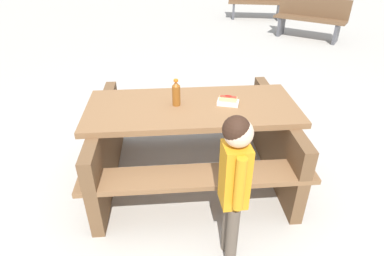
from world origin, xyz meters
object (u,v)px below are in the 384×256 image
(picnic_table, at_px, (192,136))
(soda_bottle, at_px, (176,93))
(child_in_coat, at_px, (234,176))
(park_bench_mid, at_px, (257,1))
(park_bench_near, at_px, (311,17))
(hotdog_tray, at_px, (228,101))

(picnic_table, bearing_deg, soda_bottle, -176.78)
(child_in_coat, height_order, park_bench_mid, child_in_coat)
(child_in_coat, bearing_deg, soda_bottle, 121.11)
(park_bench_near, bearing_deg, hotdog_tray, -107.53)
(soda_bottle, bearing_deg, park_bench_mid, 82.44)
(park_bench_near, bearing_deg, child_in_coat, -104.16)
(soda_bottle, height_order, hotdog_tray, soda_bottle)
(child_in_coat, xyz_separation_m, park_bench_mid, (0.40, 7.75, -0.29))
(hotdog_tray, xyz_separation_m, child_in_coat, (0.08, -0.93, -0.05))
(hotdog_tray, distance_m, park_bench_mid, 6.84)
(hotdog_tray, bearing_deg, soda_bottle, -170.21)
(hotdog_tray, bearing_deg, park_bench_mid, 85.98)
(soda_bottle, distance_m, child_in_coat, 1.01)
(child_in_coat, bearing_deg, picnic_table, 113.99)
(soda_bottle, distance_m, hotdog_tray, 0.45)
(hotdog_tray, bearing_deg, child_in_coat, -84.91)
(picnic_table, height_order, hotdog_tray, hotdog_tray)
(picnic_table, distance_m, child_in_coat, 0.99)
(soda_bottle, relative_size, park_bench_near, 0.15)
(picnic_table, distance_m, soda_bottle, 0.43)
(picnic_table, relative_size, park_bench_near, 1.35)
(soda_bottle, distance_m, park_bench_mid, 6.97)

